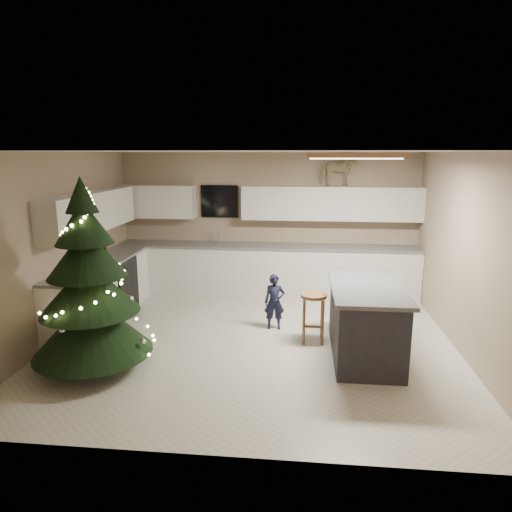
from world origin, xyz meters
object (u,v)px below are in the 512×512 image
object	(u,v)px
bar_stool	(313,306)
rocking_horse	(338,170)
island	(365,320)
christmas_tree	(89,293)
toddler	(275,302)

from	to	relation	value
bar_stool	rocking_horse	bearing A→B (deg)	78.91
island	bar_stool	bearing A→B (deg)	149.36
bar_stool	rocking_horse	xyz separation A→B (m)	(0.44, 2.22, 1.77)
island	rocking_horse	distance (m)	3.18
island	bar_stool	xyz separation A→B (m)	(-0.65, 0.39, 0.04)
island	rocking_horse	xyz separation A→B (m)	(-0.22, 2.61, 1.80)
bar_stool	christmas_tree	size ratio (longest dim) A/B	0.29
toddler	rocking_horse	world-z (taller)	rocking_horse
island	christmas_tree	world-z (taller)	christmas_tree
christmas_tree	toddler	bearing A→B (deg)	35.67
bar_stool	christmas_tree	bearing A→B (deg)	-157.59
island	toddler	xyz separation A→B (m)	(-1.22, 0.80, -0.06)
island	toddler	size ratio (longest dim) A/B	2.04
bar_stool	christmas_tree	xyz separation A→B (m)	(-2.67, -1.10, 0.44)
christmas_tree	rocking_horse	distance (m)	4.74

